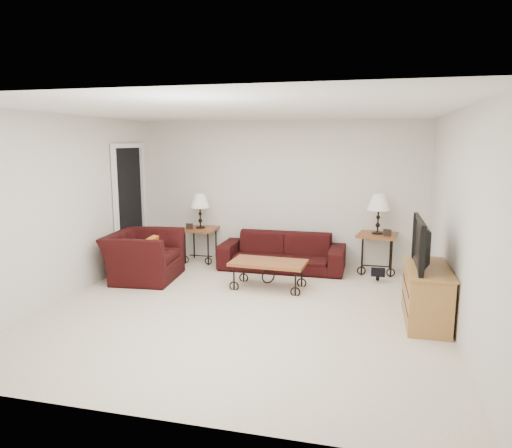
# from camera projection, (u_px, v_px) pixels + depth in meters

# --- Properties ---
(ground) EXTENTS (5.00, 5.00, 0.00)m
(ground) POSITION_uv_depth(u_px,v_px,m) (243.00, 309.00, 6.01)
(ground) COLOR beige
(ground) RESTS_ON ground
(wall_back) EXTENTS (5.00, 0.02, 2.50)m
(wall_back) POSITION_uv_depth(u_px,v_px,m) (280.00, 193.00, 8.19)
(wall_back) COLOR silver
(wall_back) RESTS_ON ground
(wall_front) EXTENTS (5.00, 0.02, 2.50)m
(wall_front) POSITION_uv_depth(u_px,v_px,m) (151.00, 264.00, 3.40)
(wall_front) COLOR silver
(wall_front) RESTS_ON ground
(wall_left) EXTENTS (0.02, 5.00, 2.50)m
(wall_left) POSITION_uv_depth(u_px,v_px,m) (67.00, 207.00, 6.38)
(wall_left) COLOR silver
(wall_left) RESTS_ON ground
(wall_right) EXTENTS (0.02, 5.00, 2.50)m
(wall_right) POSITION_uv_depth(u_px,v_px,m) (458.00, 222.00, 5.21)
(wall_right) COLOR silver
(wall_right) RESTS_ON ground
(ceiling) EXTENTS (5.00, 5.00, 0.00)m
(ceiling) POSITION_uv_depth(u_px,v_px,m) (242.00, 111.00, 5.58)
(ceiling) COLOR white
(ceiling) RESTS_ON wall_back
(doorway) EXTENTS (0.08, 0.94, 2.04)m
(doorway) POSITION_uv_depth(u_px,v_px,m) (130.00, 208.00, 7.99)
(doorway) COLOR black
(doorway) RESTS_ON ground
(sofa) EXTENTS (2.08, 0.82, 0.61)m
(sofa) POSITION_uv_depth(u_px,v_px,m) (282.00, 252.00, 7.86)
(sofa) COLOR black
(sofa) RESTS_ON ground
(side_table_left) EXTENTS (0.58, 0.58, 0.62)m
(side_table_left) POSITION_uv_depth(u_px,v_px,m) (201.00, 245.00, 8.39)
(side_table_left) COLOR brown
(side_table_left) RESTS_ON ground
(side_table_right) EXTENTS (0.69, 0.69, 0.65)m
(side_table_right) POSITION_uv_depth(u_px,v_px,m) (376.00, 253.00, 7.66)
(side_table_right) COLOR brown
(side_table_right) RESTS_ON ground
(lamp_left) EXTENTS (0.36, 0.36, 0.62)m
(lamp_left) POSITION_uv_depth(u_px,v_px,m) (200.00, 211.00, 8.28)
(lamp_left) COLOR black
(lamp_left) RESTS_ON side_table_left
(lamp_right) EXTENTS (0.43, 0.43, 0.65)m
(lamp_right) POSITION_uv_depth(u_px,v_px,m) (378.00, 214.00, 7.55)
(lamp_right) COLOR black
(lamp_right) RESTS_ON side_table_right
(photo_frame_left) EXTENTS (0.12, 0.04, 0.10)m
(photo_frame_left) POSITION_uv_depth(u_px,v_px,m) (189.00, 226.00, 8.22)
(photo_frame_left) COLOR black
(photo_frame_left) RESTS_ON side_table_left
(photo_frame_right) EXTENTS (0.13, 0.07, 0.11)m
(photo_frame_right) POSITION_uv_depth(u_px,v_px,m) (387.00, 233.00, 7.42)
(photo_frame_right) COLOR black
(photo_frame_right) RESTS_ON side_table_right
(coffee_table) EXTENTS (1.12, 0.65, 0.41)m
(coffee_table) POSITION_uv_depth(u_px,v_px,m) (268.00, 275.00, 6.85)
(coffee_table) COLOR brown
(coffee_table) RESTS_ON ground
(armchair) EXTENTS (1.09, 1.22, 0.74)m
(armchair) POSITION_uv_depth(u_px,v_px,m) (144.00, 256.00, 7.30)
(armchair) COLOR black
(armchair) RESTS_ON ground
(throw_pillow) EXTENTS (0.12, 0.34, 0.34)m
(throw_pillow) POSITION_uv_depth(u_px,v_px,m) (151.00, 248.00, 7.19)
(throw_pillow) COLOR #D35B1B
(throw_pillow) RESTS_ON armchair
(tv_stand) EXTENTS (0.47, 1.12, 0.67)m
(tv_stand) POSITION_uv_depth(u_px,v_px,m) (426.00, 295.00, 5.55)
(tv_stand) COLOR #A77E3E
(tv_stand) RESTS_ON ground
(television) EXTENTS (0.13, 1.00, 0.58)m
(television) POSITION_uv_depth(u_px,v_px,m) (428.00, 243.00, 5.45)
(television) COLOR black
(television) RESTS_ON tv_stand
(backpack) EXTENTS (0.39, 0.35, 0.41)m
(backpack) POSITION_uv_depth(u_px,v_px,m) (378.00, 268.00, 7.21)
(backpack) COLOR black
(backpack) RESTS_ON ground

